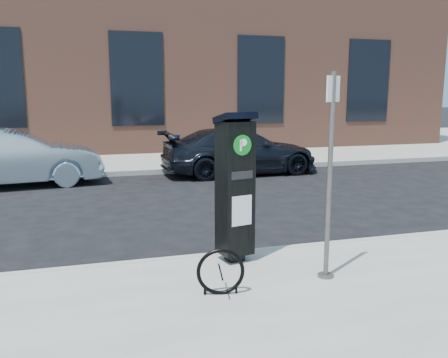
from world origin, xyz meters
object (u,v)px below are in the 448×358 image
object	(u,v)px
bike_rack	(221,272)
car_silver	(11,158)
car_dark	(240,151)
parking_kiosk	(235,186)
sign_pole	(330,179)

from	to	relation	value
bike_rack	car_silver	size ratio (longest dim) A/B	0.12
bike_rack	car_silver	world-z (taller)	car_silver
bike_rack	car_dark	xyz separation A→B (m)	(3.11, 8.83, 0.28)
bike_rack	parking_kiosk	bearing A→B (deg)	74.83
car_silver	car_dark	xyz separation A→B (m)	(6.55, 0.22, -0.06)
car_silver	car_dark	world-z (taller)	car_silver
sign_pole	bike_rack	world-z (taller)	sign_pole
parking_kiosk	car_dark	size ratio (longest dim) A/B	0.43
car_silver	car_dark	bearing A→B (deg)	-94.32
bike_rack	car_dark	distance (m)	9.36
sign_pole	car_dark	bearing A→B (deg)	56.05
parking_kiosk	car_silver	bearing A→B (deg)	105.42
parking_kiosk	car_dark	world-z (taller)	parking_kiosk
sign_pole	parking_kiosk	bearing A→B (deg)	112.53
sign_pole	bike_rack	distance (m)	1.80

